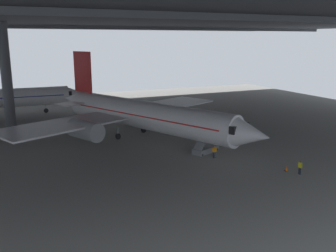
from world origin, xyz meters
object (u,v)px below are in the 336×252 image
at_px(crew_worker_by_stairs, 214,151).
at_px(traffic_cone_orange, 286,168).
at_px(airplane_main, 142,115).
at_px(crew_worker_near_nose, 300,167).
at_px(boarding_stairs, 206,147).

distance_m(crew_worker_by_stairs, traffic_cone_orange, 8.89).
height_order(airplane_main, traffic_cone_orange, airplane_main).
bearing_deg(traffic_cone_orange, crew_worker_by_stairs, 123.95).
height_order(crew_worker_near_nose, crew_worker_by_stairs, crew_worker_near_nose).
bearing_deg(boarding_stairs, traffic_cone_orange, -64.82).
distance_m(boarding_stairs, crew_worker_near_nose, 12.57).
bearing_deg(boarding_stairs, crew_worker_near_nose, -65.38).
bearing_deg(airplane_main, crew_worker_by_stairs, -68.19).
bearing_deg(boarding_stairs, crew_worker_by_stairs, -95.91).
relative_size(airplane_main, boarding_stairs, 7.86).
bearing_deg(crew_worker_by_stairs, traffic_cone_orange, -56.05).
bearing_deg(airplane_main, crew_worker_near_nose, -63.76).
relative_size(boarding_stairs, crew_worker_near_nose, 3.11).
bearing_deg(airplane_main, traffic_cone_orange, -63.37).
height_order(boarding_stairs, traffic_cone_orange, boarding_stairs).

